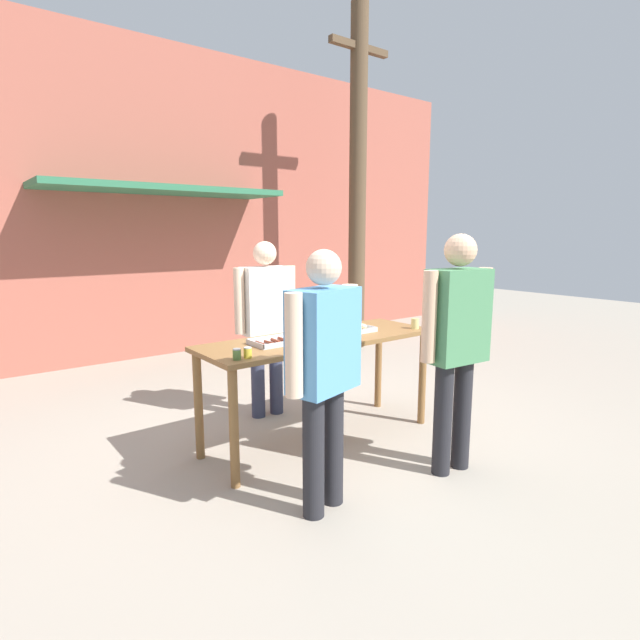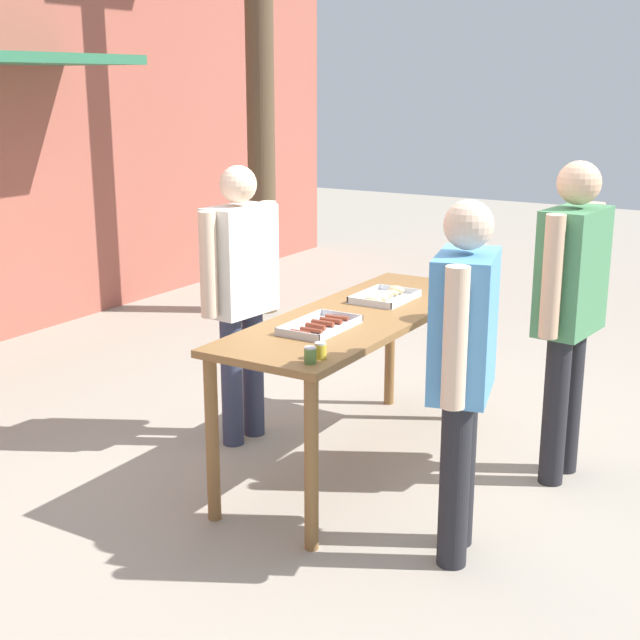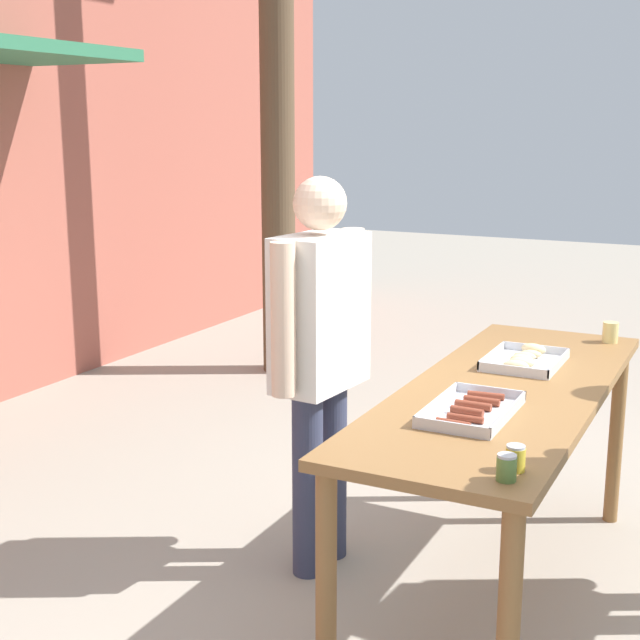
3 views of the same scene
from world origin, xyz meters
The scene contains 11 objects.
ground_plane centered at (0.00, 0.00, 0.00)m, with size 24.00×24.00×0.00m, color #A39989.
serving_table centered at (0.00, 0.00, 0.81)m, with size 2.15×0.73×0.94m.
food_tray_sausages centered at (-0.41, 0.02, 0.95)m, with size 0.47×0.27×0.04m.
food_tray_buns centered at (0.36, 0.02, 0.96)m, with size 0.41×0.30×0.06m.
condiment_jar_mustard centered at (-0.95, -0.26, 0.98)m, with size 0.06×0.06×0.08m.
condiment_jar_ketchup centered at (-0.86, -0.26, 0.98)m, with size 0.06×0.06×0.08m.
beer_cup centered at (0.94, -0.25, 0.99)m, with size 0.07×0.07×0.10m.
person_server_behind_table centered at (-0.05, 0.81, 1.04)m, with size 0.65×0.29×1.75m.
person_customer_holding_hotdog centered at (-0.68, -0.92, 1.02)m, with size 0.67×0.37×1.73m.
person_customer_with_cup centered at (0.44, -1.09, 1.08)m, with size 0.67×0.30×1.82m.
utility_pole centered at (2.73, 2.57, 2.63)m, with size 1.10×0.27×5.14m.
Camera 2 is at (-4.37, -2.38, 2.24)m, focal length 50.00 mm.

